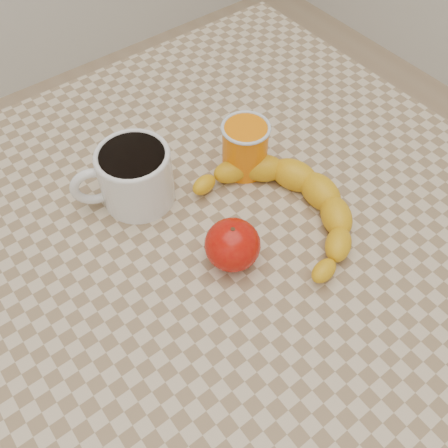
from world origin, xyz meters
TOP-DOWN VIEW (x-y plane):
  - ground at (0.00, 0.00)m, footprint 3.00×3.00m
  - table at (0.00, 0.00)m, footprint 0.80×0.80m
  - coffee_mug at (-0.05, 0.12)m, footprint 0.14×0.12m
  - orange_juice_glass at (0.09, 0.07)m, footprint 0.07×0.07m
  - apple at (-0.02, -0.04)m, footprint 0.08×0.08m
  - banana at (0.08, -0.03)m, footprint 0.19×0.26m

SIDE VIEW (x-z plane):
  - ground at x=0.00m, z-range 0.00..0.00m
  - table at x=0.00m, z-range 0.29..1.04m
  - banana at x=0.08m, z-range 0.75..0.79m
  - apple at x=-0.02m, z-range 0.75..0.81m
  - orange_juice_glass at x=0.09m, z-range 0.75..0.83m
  - coffee_mug at x=-0.05m, z-range 0.75..0.83m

